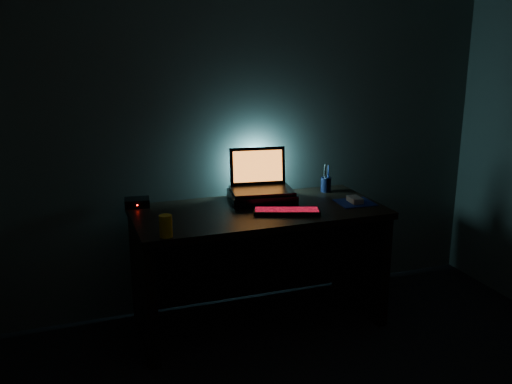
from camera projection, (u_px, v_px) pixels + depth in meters
room at (430, 200)px, 1.82m from camera, size 3.50×4.00×2.50m
desk at (256, 246)px, 3.54m from camera, size 1.50×0.70×0.75m
riser at (262, 196)px, 3.58m from camera, size 0.44×0.35×0.06m
laptop at (260, 181)px, 3.61m from camera, size 0.41×0.33×0.26m
keyboard at (287, 211)px, 3.34m from camera, size 0.41×0.25×0.02m
mousepad at (355, 203)px, 3.55m from camera, size 0.23×0.21×0.00m
mouse at (355, 200)px, 3.54m from camera, size 0.07×0.12×0.03m
pen_cup at (326, 184)px, 3.80m from camera, size 0.07×0.07×0.10m
juice_glass at (166, 226)px, 2.94m from camera, size 0.07×0.07×0.12m
router at (137, 202)px, 3.47m from camera, size 0.16×0.13×0.05m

